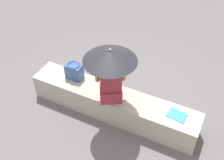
% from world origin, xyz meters
% --- Properties ---
extents(ground_plane, '(14.00, 14.00, 0.00)m').
position_xyz_m(ground_plane, '(0.00, 0.00, 0.00)').
color(ground_plane, '#605B5E').
extents(stone_bench, '(2.88, 0.50, 0.46)m').
position_xyz_m(stone_bench, '(0.00, 0.00, 0.23)').
color(stone_bench, '#A8A093').
rests_on(stone_bench, ground).
extents(person_seated, '(0.51, 0.41, 0.90)m').
position_xyz_m(person_seated, '(-0.01, 0.10, 0.85)').
color(person_seated, '#992D38').
rests_on(person_seated, stone_bench).
extents(parasol, '(0.78, 0.78, 1.02)m').
position_xyz_m(parasol, '(-0.03, 0.16, 1.36)').
color(parasol, '#B7B7BC').
rests_on(parasol, stone_bench).
extents(handbag_black, '(0.28, 0.21, 0.29)m').
position_xyz_m(handbag_black, '(0.78, -0.08, 0.60)').
color(handbag_black, '#335184').
rests_on(handbag_black, stone_bench).
extents(magazine, '(0.30, 0.23, 0.01)m').
position_xyz_m(magazine, '(-1.06, -0.02, 0.46)').
color(magazine, '#339ED1').
rests_on(magazine, stone_bench).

